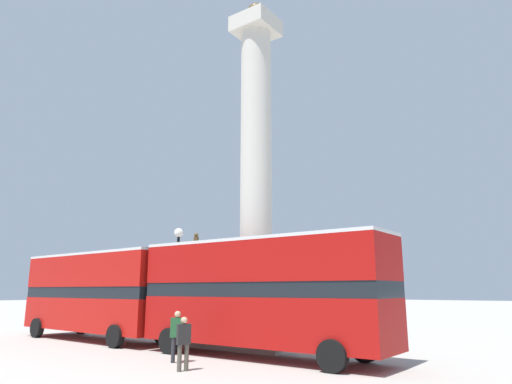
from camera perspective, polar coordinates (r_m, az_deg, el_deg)
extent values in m
plane|color=#ADA89E|center=(22.94, 0.00, -18.37)|extent=(200.00, 200.00, 0.00)
cube|color=beige|center=(22.89, 0.00, -17.07)|extent=(6.32, 6.32, 1.04)
cube|color=beige|center=(22.82, 0.00, -14.46)|extent=(4.55, 4.55, 1.04)
cylinder|color=beige|center=(23.76, 0.00, 4.29)|extent=(1.62, 1.62, 14.24)
cube|color=beige|center=(26.90, 0.00, 19.95)|extent=(2.19, 2.19, 0.90)
sphere|color=brown|center=(27.41, 0.00, 21.61)|extent=(0.97, 0.97, 0.97)
cube|color=#A80F0C|center=(17.96, 0.64, -15.73)|extent=(10.32, 2.64, 1.73)
cube|color=black|center=(17.92, 0.63, -12.09)|extent=(10.32, 2.59, 0.55)
cube|color=#A80F0C|center=(17.95, 0.62, -8.78)|extent=(10.32, 2.64, 1.52)
cube|color=silver|center=(18.02, 0.61, -6.17)|extent=(10.32, 2.64, 0.12)
cylinder|color=black|center=(17.34, 13.47, -18.42)|extent=(1.00, 0.31, 1.00)
cylinder|color=black|center=(15.10, 9.52, -19.57)|extent=(1.00, 0.31, 1.00)
cylinder|color=black|center=(21.24, -5.58, -17.46)|extent=(1.00, 0.31, 1.00)
cylinder|color=black|center=(19.46, -10.73, -17.81)|extent=(1.00, 0.31, 1.00)
cube|color=#B7140F|center=(25.51, -19.23, -14.16)|extent=(10.34, 3.21, 1.59)
cube|color=black|center=(25.48, -19.07, -11.77)|extent=(10.33, 3.16, 0.55)
cube|color=#B7140F|center=(25.50, -18.90, -9.38)|extent=(10.34, 3.21, 1.58)
cube|color=silver|center=(25.54, -18.77, -7.48)|extent=(10.34, 3.21, 0.12)
cylinder|color=black|center=(23.44, -11.72, -16.76)|extent=(1.02, 0.36, 1.00)
cylinder|color=black|center=(21.88, -17.20, -16.84)|extent=(1.02, 0.36, 1.00)
cylinder|color=black|center=(29.27, -20.97, -15.26)|extent=(1.02, 0.36, 1.00)
cylinder|color=black|center=(28.03, -25.69, -15.05)|extent=(1.02, 0.36, 1.00)
cube|color=beige|center=(31.19, -7.72, -13.78)|extent=(4.36, 3.70, 3.07)
ellipsoid|color=brown|center=(31.25, -7.56, -8.16)|extent=(2.49, 1.71, 1.03)
cone|color=brown|center=(30.33, -6.55, -7.19)|extent=(1.12, 0.86, 1.08)
cylinder|color=brown|center=(31.33, -7.51, -6.40)|extent=(0.36, 0.36, 0.90)
sphere|color=brown|center=(31.39, -7.48, -5.32)|extent=(0.28, 0.28, 0.28)
cylinder|color=brown|center=(30.69, -6.48, -10.03)|extent=(0.20, 0.20, 1.02)
cylinder|color=brown|center=(30.42, -7.43, -9.98)|extent=(0.20, 0.20, 1.02)
cylinder|color=brown|center=(31.97, -7.78, -10.07)|extent=(0.20, 0.20, 1.02)
cylinder|color=brown|center=(31.71, -8.70, -10.03)|extent=(0.20, 0.20, 1.02)
cylinder|color=black|center=(23.95, -10.09, -17.44)|extent=(0.31, 0.31, 0.40)
cylinder|color=black|center=(23.84, -9.88, -11.76)|extent=(0.14, 0.14, 5.15)
sphere|color=white|center=(24.02, -9.64, -5.04)|extent=(0.47, 0.47, 0.47)
cylinder|color=#28282D|center=(17.10, -9.49, -18.92)|extent=(0.14, 0.14, 0.85)
cylinder|color=#28282D|center=(17.19, -10.32, -18.86)|extent=(0.14, 0.14, 0.85)
cube|color=#1E4C28|center=(17.07, -9.81, -16.35)|extent=(0.50, 0.37, 0.67)
sphere|color=tan|center=(17.04, -9.75, -14.83)|extent=(0.23, 0.23, 0.23)
cylinder|color=#4C473D|center=(15.39, -9.55, -19.80)|extent=(0.14, 0.14, 0.80)
cylinder|color=#4C473D|center=(15.47, -8.68, -19.79)|extent=(0.14, 0.14, 0.80)
cube|color=black|center=(15.34, -9.02, -17.15)|extent=(0.34, 0.47, 0.63)
sphere|color=tan|center=(15.31, -8.97, -15.56)|extent=(0.22, 0.22, 0.22)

